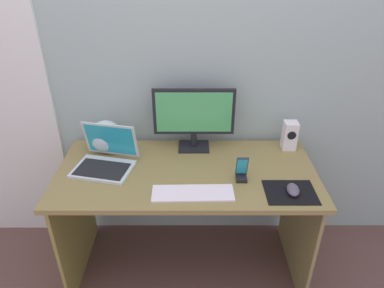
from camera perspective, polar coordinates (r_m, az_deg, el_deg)
name	(u,v)px	position (r m, az deg, el deg)	size (l,w,h in m)	color
ground_plane	(189,265)	(2.39, -0.56, -18.98)	(8.00, 8.00, 0.00)	brown
wall_back	(188,56)	(2.03, -0.59, 14.13)	(6.00, 0.04, 2.50)	#9EB1AC
desk	(188,193)	(1.99, -0.65, -7.94)	(1.40, 0.65, 0.73)	olive
monitor	(195,116)	(2.00, 0.57, 4.50)	(0.46, 0.14, 0.37)	black
speaker_right	(291,136)	(2.13, 15.82, 1.32)	(0.08, 0.08, 0.17)	white
laptop	(107,159)	(1.96, -13.63, -2.38)	(0.35, 0.32, 0.23)	silver
fishbowl	(108,136)	(2.10, -13.56, 1.27)	(0.19, 0.19, 0.19)	silver
keyboard_external	(194,193)	(1.73, 0.37, -7.99)	(0.40, 0.13, 0.01)	white
mousepad	(292,193)	(1.81, 15.89, -7.59)	(0.25, 0.20, 0.00)	black
mouse	(295,190)	(1.80, 16.32, -7.19)	(0.06, 0.10, 0.04)	#554B5E
phone_in_dock	(243,172)	(1.82, 8.30, -4.51)	(0.06, 0.06, 0.14)	black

